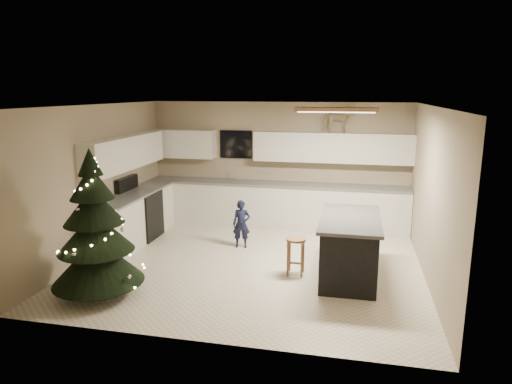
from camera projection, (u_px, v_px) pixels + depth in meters
ground_plane at (252, 263)px, 7.63m from camera, size 5.50×5.50×0.00m
room_shell at (253, 160)px, 7.25m from camera, size 5.52×5.02×2.61m
cabinetry at (226, 195)px, 9.23m from camera, size 5.50×3.20×2.00m
island at (349, 247)px, 7.00m from camera, size 0.90×1.70×0.95m
bar_stool at (296, 247)px, 7.10m from camera, size 0.31×0.31×0.59m
christmas_tree at (96, 236)px, 6.30m from camera, size 1.31×1.26×2.09m
toddler at (241, 224)px, 8.34m from camera, size 0.36×0.27×0.88m
rocking_horse at (338, 119)px, 9.10m from camera, size 0.65×0.45×0.52m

